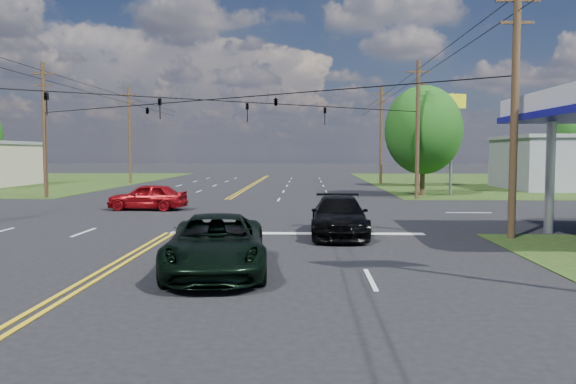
{
  "coord_description": "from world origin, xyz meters",
  "views": [
    {
      "loc": [
        5.39,
        -17.93,
        3.19
      ],
      "look_at": [
        4.6,
        6.0,
        1.52
      ],
      "focal_mm": 35.0,
      "sensor_mm": 36.0,
      "label": 1
    }
  ],
  "objects_px": {
    "pole_ne": "(418,128)",
    "tree_right_a": "(423,130)",
    "tree_right_b": "(423,142)",
    "suv_black": "(339,216)",
    "pole_left_far": "(130,134)",
    "pickup_dkgreen": "(216,244)",
    "pole_se": "(515,106)",
    "pole_right_far": "(381,133)",
    "pole_nw": "(44,128)"
  },
  "relations": [
    {
      "from": "pole_right_far",
      "to": "suv_black",
      "type": "bearing_deg",
      "value": -99.87
    },
    {
      "from": "pole_ne",
      "to": "suv_black",
      "type": "height_order",
      "value": "pole_ne"
    },
    {
      "from": "pickup_dkgreen",
      "to": "suv_black",
      "type": "height_order",
      "value": "pickup_dkgreen"
    },
    {
      "from": "pole_nw",
      "to": "pole_left_far",
      "type": "relative_size",
      "value": 0.95
    },
    {
      "from": "suv_black",
      "to": "tree_right_b",
      "type": "bearing_deg",
      "value": 74.53
    },
    {
      "from": "pole_left_far",
      "to": "pole_nw",
      "type": "bearing_deg",
      "value": -90.0
    },
    {
      "from": "tree_right_b",
      "to": "pole_right_far",
      "type": "bearing_deg",
      "value": 131.19
    },
    {
      "from": "pickup_dkgreen",
      "to": "pole_se",
      "type": "bearing_deg",
      "value": 25.93
    },
    {
      "from": "pole_left_far",
      "to": "tree_right_a",
      "type": "xyz_separation_m",
      "value": [
        27.0,
        -16.0,
        -0.3
      ]
    },
    {
      "from": "pole_left_far",
      "to": "suv_black",
      "type": "bearing_deg",
      "value": -61.71
    },
    {
      "from": "pole_se",
      "to": "pole_ne",
      "type": "relative_size",
      "value": 1.0
    },
    {
      "from": "pole_ne",
      "to": "suv_black",
      "type": "distance_m",
      "value": 19.08
    },
    {
      "from": "pole_se",
      "to": "tree_right_b",
      "type": "bearing_deg",
      "value": 83.95
    },
    {
      "from": "pole_se",
      "to": "pole_right_far",
      "type": "xyz_separation_m",
      "value": [
        0.0,
        37.0,
        0.25
      ]
    },
    {
      "from": "pole_se",
      "to": "tree_right_a",
      "type": "distance_m",
      "value": 21.02
    },
    {
      "from": "pole_ne",
      "to": "tree_right_a",
      "type": "xyz_separation_m",
      "value": [
        1.0,
        3.0,
        -0.05
      ]
    },
    {
      "from": "pole_left_far",
      "to": "tree_right_a",
      "type": "relative_size",
      "value": 1.22
    },
    {
      "from": "pole_se",
      "to": "tree_right_b",
      "type": "distance_m",
      "value": 33.19
    },
    {
      "from": "tree_right_b",
      "to": "pole_left_far",
      "type": "bearing_deg",
      "value": 172.28
    },
    {
      "from": "pole_right_far",
      "to": "pole_nw",
      "type": "bearing_deg",
      "value": -143.84
    },
    {
      "from": "pole_nw",
      "to": "tree_right_a",
      "type": "relative_size",
      "value": 1.16
    },
    {
      "from": "pickup_dkgreen",
      "to": "pole_nw",
      "type": "bearing_deg",
      "value": 117.15
    },
    {
      "from": "pole_ne",
      "to": "suv_black",
      "type": "xyz_separation_m",
      "value": [
        -6.35,
        -17.5,
        -4.16
      ]
    },
    {
      "from": "tree_right_a",
      "to": "pickup_dkgreen",
      "type": "bearing_deg",
      "value": -111.96
    },
    {
      "from": "tree_right_a",
      "to": "pickup_dkgreen",
      "type": "distance_m",
      "value": 29.7
    },
    {
      "from": "pole_ne",
      "to": "tree_right_a",
      "type": "distance_m",
      "value": 3.16
    },
    {
      "from": "tree_right_b",
      "to": "pole_nw",
      "type": "bearing_deg",
      "value": -153.05
    },
    {
      "from": "suv_black",
      "to": "pole_left_far",
      "type": "bearing_deg",
      "value": 119.69
    },
    {
      "from": "pickup_dkgreen",
      "to": "tree_right_b",
      "type": "bearing_deg",
      "value": 64.81
    },
    {
      "from": "pole_ne",
      "to": "tree_right_a",
      "type": "height_order",
      "value": "pole_ne"
    },
    {
      "from": "pole_nw",
      "to": "pole_left_far",
      "type": "distance_m",
      "value": 19.0
    },
    {
      "from": "tree_right_b",
      "to": "pickup_dkgreen",
      "type": "relative_size",
      "value": 1.28
    },
    {
      "from": "suv_black",
      "to": "pole_se",
      "type": "bearing_deg",
      "value": -3.11
    },
    {
      "from": "pole_ne",
      "to": "pole_right_far",
      "type": "distance_m",
      "value": 19.0
    },
    {
      "from": "pole_ne",
      "to": "suv_black",
      "type": "bearing_deg",
      "value": -109.95
    },
    {
      "from": "pole_right_far",
      "to": "pole_ne",
      "type": "bearing_deg",
      "value": -90.0
    },
    {
      "from": "tree_right_a",
      "to": "pole_se",
      "type": "bearing_deg",
      "value": -92.73
    },
    {
      "from": "pole_nw",
      "to": "tree_right_b",
      "type": "xyz_separation_m",
      "value": [
        29.5,
        15.0,
        -0.7
      ]
    },
    {
      "from": "pole_left_far",
      "to": "pickup_dkgreen",
      "type": "relative_size",
      "value": 1.81
    },
    {
      "from": "pole_left_far",
      "to": "suv_black",
      "type": "relative_size",
      "value": 1.92
    },
    {
      "from": "pole_nw",
      "to": "pickup_dkgreen",
      "type": "distance_m",
      "value": 29.38
    },
    {
      "from": "pole_se",
      "to": "suv_black",
      "type": "xyz_separation_m",
      "value": [
        -6.35,
        0.5,
        -4.16
      ]
    },
    {
      "from": "suv_black",
      "to": "pole_right_far",
      "type": "bearing_deg",
      "value": 81.52
    },
    {
      "from": "tree_right_a",
      "to": "suv_black",
      "type": "relative_size",
      "value": 1.57
    },
    {
      "from": "pole_ne",
      "to": "pole_right_far",
      "type": "height_order",
      "value": "pole_right_far"
    },
    {
      "from": "pole_se",
      "to": "tree_right_b",
      "type": "xyz_separation_m",
      "value": [
        3.5,
        33.0,
        -0.7
      ]
    },
    {
      "from": "tree_right_b",
      "to": "suv_black",
      "type": "relative_size",
      "value": 1.36
    },
    {
      "from": "pole_right_far",
      "to": "tree_right_a",
      "type": "distance_m",
      "value": 16.03
    },
    {
      "from": "pole_ne",
      "to": "tree_right_b",
      "type": "xyz_separation_m",
      "value": [
        3.5,
        15.0,
        -0.7
      ]
    },
    {
      "from": "pole_ne",
      "to": "tree_right_b",
      "type": "bearing_deg",
      "value": 76.87
    }
  ]
}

